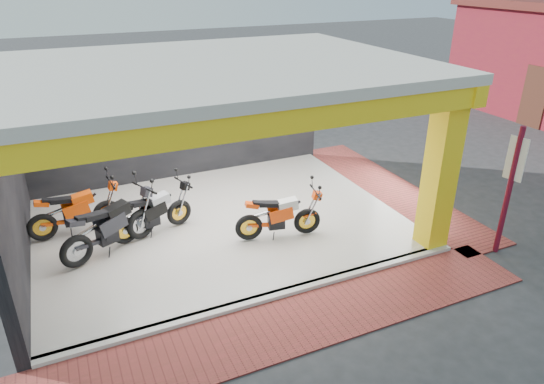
# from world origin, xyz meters

# --- Properties ---
(ground) EXTENTS (80.00, 80.00, 0.00)m
(ground) POSITION_xyz_m (0.00, 0.00, 0.00)
(ground) COLOR #2D2D30
(ground) RESTS_ON ground
(showroom_floor) EXTENTS (8.00, 6.00, 0.10)m
(showroom_floor) POSITION_xyz_m (0.00, 2.00, 0.05)
(showroom_floor) COLOR silver
(showroom_floor) RESTS_ON ground
(showroom_ceiling) EXTENTS (8.40, 6.40, 0.20)m
(showroom_ceiling) POSITION_xyz_m (0.00, 2.00, 3.60)
(showroom_ceiling) COLOR beige
(showroom_ceiling) RESTS_ON corner_column
(back_wall) EXTENTS (8.20, 0.20, 3.50)m
(back_wall) POSITION_xyz_m (0.00, 5.10, 1.75)
(back_wall) COLOR black
(back_wall) RESTS_ON ground
(left_wall) EXTENTS (0.20, 6.20, 3.50)m
(left_wall) POSITION_xyz_m (-4.10, 2.00, 1.75)
(left_wall) COLOR black
(left_wall) RESTS_ON ground
(corner_column) EXTENTS (0.50, 0.50, 3.50)m
(corner_column) POSITION_xyz_m (3.75, -0.75, 1.75)
(corner_column) COLOR yellow
(corner_column) RESTS_ON ground
(header_beam_front) EXTENTS (8.40, 0.30, 0.40)m
(header_beam_front) POSITION_xyz_m (0.00, -1.00, 3.30)
(header_beam_front) COLOR yellow
(header_beam_front) RESTS_ON corner_column
(header_beam_right) EXTENTS (0.30, 6.40, 0.40)m
(header_beam_right) POSITION_xyz_m (4.00, 2.00, 3.30)
(header_beam_right) COLOR yellow
(header_beam_right) RESTS_ON corner_column
(floor_kerb) EXTENTS (8.00, 0.20, 0.10)m
(floor_kerb) POSITION_xyz_m (0.00, -1.02, 0.05)
(floor_kerb) COLOR silver
(floor_kerb) RESTS_ON ground
(paver_front) EXTENTS (9.00, 1.40, 0.03)m
(paver_front) POSITION_xyz_m (0.00, -1.80, 0.01)
(paver_front) COLOR #9B3732
(paver_front) RESTS_ON ground
(paver_right) EXTENTS (1.40, 7.00, 0.03)m
(paver_right) POSITION_xyz_m (4.80, 2.00, 0.01)
(paver_right) COLOR #9B3732
(paver_right) RESTS_ON ground
(signpost) EXTENTS (0.11, 0.38, 2.73)m
(signpost) POSITION_xyz_m (4.88, -1.49, 1.49)
(signpost) COLOR maroon
(signpost) RESTS_ON ground
(moto_hero) EXTENTS (2.08, 1.12, 1.21)m
(moto_hero) POSITION_xyz_m (1.53, 0.64, 0.70)
(moto_hero) COLOR #F9430A
(moto_hero) RESTS_ON showroom_floor
(moto_row_a) EXTENTS (2.11, 1.24, 1.21)m
(moto_row_a) POSITION_xyz_m (-0.90, 2.19, 0.71)
(moto_row_a) COLOR black
(moto_row_a) RESTS_ON showroom_floor
(moto_row_b) EXTENTS (2.40, 1.67, 1.38)m
(moto_row_b) POSITION_xyz_m (-1.79, 1.91, 0.79)
(moto_row_b) COLOR black
(moto_row_b) RESTS_ON showroom_floor
(moto_row_c) EXTENTS (2.12, 0.93, 1.26)m
(moto_row_c) POSITION_xyz_m (-2.38, 2.80, 0.73)
(moto_row_c) COLOR #F5490A
(moto_row_c) RESTS_ON showroom_floor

